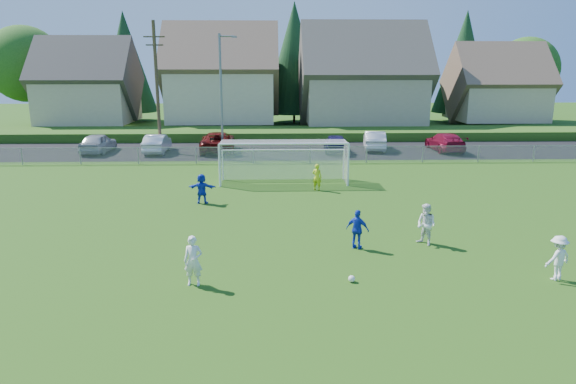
% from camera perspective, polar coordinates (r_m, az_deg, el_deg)
% --- Properties ---
extents(ground, '(160.00, 160.00, 0.00)m').
position_cam_1_polar(ground, '(15.17, 0.98, -12.53)').
color(ground, '#193D0C').
rests_on(ground, ground).
extents(asphalt_lot, '(60.00, 60.00, 0.00)m').
position_cam_1_polar(asphalt_lot, '(41.62, -0.85, 4.63)').
color(asphalt_lot, black).
rests_on(asphalt_lot, ground).
extents(grass_embankment, '(70.00, 6.00, 0.80)m').
position_cam_1_polar(grass_embankment, '(48.98, -1.01, 6.51)').
color(grass_embankment, '#1E420F').
rests_on(grass_embankment, ground).
extents(soccer_ball, '(0.22, 0.22, 0.22)m').
position_cam_1_polar(soccer_ball, '(16.76, 7.09, -9.55)').
color(soccer_ball, white).
rests_on(soccer_ball, ground).
extents(player_white_a, '(0.61, 0.41, 1.61)m').
position_cam_1_polar(player_white_a, '(16.45, -10.49, -7.53)').
color(player_white_a, white).
rests_on(player_white_a, ground).
extents(player_white_b, '(0.95, 0.99, 1.62)m').
position_cam_1_polar(player_white_b, '(20.39, 15.09, -3.53)').
color(player_white_b, white).
rests_on(player_white_b, ground).
extents(player_white_c, '(1.09, 0.86, 1.48)m').
position_cam_1_polar(player_white_c, '(18.72, 27.80, -6.49)').
color(player_white_c, white).
rests_on(player_white_c, ground).
extents(player_blue_a, '(0.95, 0.75, 1.51)m').
position_cam_1_polar(player_blue_a, '(19.48, 7.73, -4.15)').
color(player_blue_a, '#1431BC').
rests_on(player_blue_a, ground).
extents(player_blue_b, '(1.42, 0.56, 1.50)m').
position_cam_1_polar(player_blue_b, '(25.95, -9.55, 0.37)').
color(player_blue_b, '#1431BC').
rests_on(player_blue_b, ground).
extents(goalkeeper, '(0.64, 0.55, 1.48)m').
position_cam_1_polar(goalkeeper, '(28.31, 3.24, 1.66)').
color(goalkeeper, '#CADA19').
rests_on(goalkeeper, ground).
extents(car_a, '(1.94, 4.60, 1.55)m').
position_cam_1_polar(car_a, '(43.22, -20.37, 5.14)').
color(car_a, '#A0A4A8').
rests_on(car_a, ground).
extents(car_b, '(1.62, 4.43, 1.45)m').
position_cam_1_polar(car_b, '(41.84, -14.35, 5.24)').
color(car_b, silver).
rests_on(car_b, ground).
extents(car_c, '(2.96, 5.81, 1.57)m').
position_cam_1_polar(car_c, '(41.50, -7.83, 5.56)').
color(car_c, '#590C0A').
rests_on(car_c, ground).
extents(car_e, '(2.02, 4.39, 1.46)m').
position_cam_1_polar(car_e, '(40.82, 5.31, 5.42)').
color(car_e, '#1B154C').
rests_on(car_e, ground).
extents(car_f, '(2.23, 4.81, 1.53)m').
position_cam_1_polar(car_f, '(42.54, 9.59, 5.68)').
color(car_f, silver).
rests_on(car_f, ground).
extents(car_g, '(2.16, 5.07, 1.46)m').
position_cam_1_polar(car_g, '(43.25, 17.06, 5.34)').
color(car_g, maroon).
rests_on(car_g, ground).
extents(soccer_goal, '(7.42, 1.90, 2.50)m').
position_cam_1_polar(soccer_goal, '(30.06, -0.49, 4.13)').
color(soccer_goal, white).
rests_on(soccer_goal, ground).
extents(chainlink_fence, '(52.06, 0.06, 1.20)m').
position_cam_1_polar(chainlink_fence, '(36.09, -0.70, 4.18)').
color(chainlink_fence, gray).
rests_on(chainlink_fence, ground).
extents(streetlight, '(1.38, 0.18, 9.00)m').
position_cam_1_polar(streetlight, '(39.79, -7.38, 11.09)').
color(streetlight, slate).
rests_on(streetlight, ground).
extents(utility_pole, '(1.60, 0.26, 10.00)m').
position_cam_1_polar(utility_pole, '(41.54, -14.35, 11.32)').
color(utility_pole, '#473321').
rests_on(utility_pole, ground).
extents(houses_row, '(53.90, 11.45, 13.27)m').
position_cam_1_polar(houses_row, '(56.09, 0.93, 14.56)').
color(houses_row, tan).
rests_on(houses_row, ground).
extents(tree_row, '(65.98, 12.36, 13.80)m').
position_cam_1_polar(tree_row, '(62.32, -0.23, 14.11)').
color(tree_row, '#382616').
rests_on(tree_row, ground).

